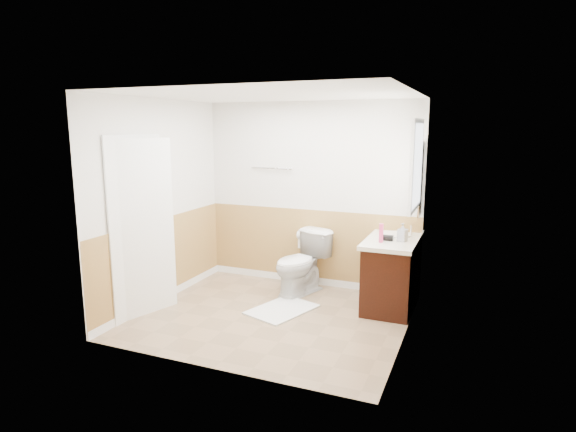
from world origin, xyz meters
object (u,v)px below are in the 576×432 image
at_px(vanity_cabinet, 392,274).
at_px(bath_mat, 282,309).
at_px(toilet, 301,263).
at_px(soap_dispenser, 403,232).
at_px(lotion_bottle, 381,233).

bearing_deg(vanity_cabinet, bath_mat, -150.36).
relative_size(toilet, soap_dispenser, 3.86).
xyz_separation_m(vanity_cabinet, soap_dispenser, (0.12, -0.13, 0.56)).
xyz_separation_m(bath_mat, soap_dispenser, (1.30, 0.54, 0.95)).
distance_m(vanity_cabinet, lotion_bottle, 0.64).
bearing_deg(soap_dispenser, vanity_cabinet, 132.09).
xyz_separation_m(toilet, vanity_cabinet, (1.18, 0.03, -0.01)).
xyz_separation_m(lotion_bottle, soap_dispenser, (0.22, 0.16, -0.00)).
height_order(bath_mat, soap_dispenser, soap_dispenser).
bearing_deg(lotion_bottle, vanity_cabinet, 70.89).
bearing_deg(bath_mat, lotion_bottle, 19.51).
height_order(lotion_bottle, soap_dispenser, lotion_bottle).
xyz_separation_m(bath_mat, lotion_bottle, (1.08, 0.38, 0.95)).
height_order(toilet, vanity_cabinet, toilet).
distance_m(lotion_bottle, soap_dispenser, 0.27).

